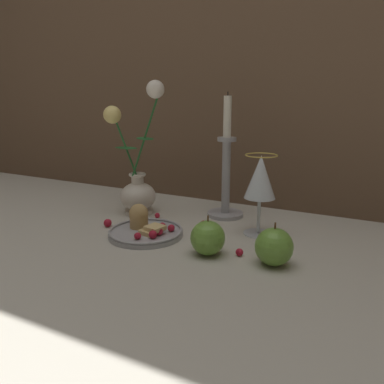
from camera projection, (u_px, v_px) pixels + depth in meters
The scene contains 11 objects.
ground_plane at pixel (179, 232), 0.90m from camera, with size 2.40×2.40×0.00m, color #B7B2A3.
vase at pixel (137, 178), 1.02m from camera, with size 0.20×0.10×0.36m.
plate_with_pastries at pixel (145, 228), 0.88m from camera, with size 0.17×0.17×0.07m.
wine_glass at pixel (260, 180), 0.86m from camera, with size 0.07×0.07×0.19m.
candlestick at pixel (226, 178), 1.00m from camera, with size 0.10×0.10×0.33m.
apple_beside_vase at pixel (208, 238), 0.76m from camera, with size 0.07×0.07×0.08m.
apple_near_glass at pixel (274, 247), 0.72m from camera, with size 0.07×0.07×0.09m.
berry_near_plate at pixel (157, 216), 1.00m from camera, with size 0.01×0.01×0.01m, color #AD192D.
berry_front_center at pixel (108, 223), 0.94m from camera, with size 0.02×0.02×0.02m, color #AD192D.
berry_by_glass_stem at pixel (203, 223), 0.94m from camera, with size 0.01×0.01×0.01m, color #AD192D.
berry_under_candlestick at pixel (239, 252), 0.76m from camera, with size 0.02×0.02×0.02m, color #AD192D.
Camera 1 is at (0.41, -0.74, 0.31)m, focal length 35.00 mm.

